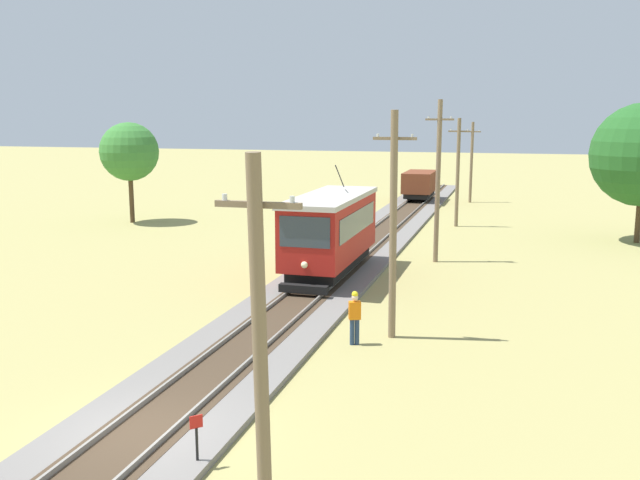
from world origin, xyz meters
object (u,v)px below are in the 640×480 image
utility_pole_near_tram (393,224)px  trackside_signal_marker (197,439)px  track_worker (355,315)px  freight_car (420,184)px  utility_pole_far (458,172)px  utility_pole_foreground (260,359)px  red_tram (331,231)px  utility_pole_mid (438,180)px  tree_right_near (129,152)px  utility_pole_distant (471,161)px

utility_pole_near_tram → trackside_signal_marker: bearing=-103.9°
utility_pole_near_tram → track_worker: (-1.03, -0.99, -2.87)m
freight_car → utility_pole_far: bearing=-71.5°
utility_pole_foreground → utility_pole_far: 36.72m
red_tram → trackside_signal_marker: size_ratio=7.24×
utility_pole_mid → trackside_signal_marker: bearing=-96.1°
utility_pole_near_tram → red_tram: bearing=118.1°
utility_pole_foreground → freight_car: bearing=94.9°
utility_pole_foreground → tree_right_near: size_ratio=0.98×
utility_pole_foreground → trackside_signal_marker: utility_pole_foreground is taller
red_tram → utility_pole_far: bearing=75.9°
utility_pole_near_tram → utility_pole_far: (-0.00, 24.61, -0.16)m
utility_pole_far → tree_right_near: bearing=-168.7°
tree_right_near → utility_pole_foreground: bearing=-56.0°
utility_pole_near_tram → utility_pole_distant: 38.39m
red_tram → utility_pole_mid: utility_pole_mid is taller
red_tram → trackside_signal_marker: bearing=-84.1°
utility_pole_far → utility_pole_distant: 13.79m
utility_pole_foreground → utility_pole_far: size_ratio=0.94×
red_tram → utility_pole_distant: 30.84m
red_tram → freight_car: red_tram is taller
utility_pole_near_tram → utility_pole_foreground: bearing=-90.0°
utility_pole_mid → utility_pole_far: bearing=90.0°
freight_car → utility_pole_foreground: size_ratio=0.77×
utility_pole_far → track_worker: (-1.03, -25.59, -2.71)m
utility_pole_foreground → track_worker: size_ratio=3.80×
freight_car → tree_right_near: tree_right_near is taller
red_tram → utility_pole_distant: utility_pole_distant is taller
red_tram → utility_pole_far: size_ratio=1.19×
red_tram → utility_pole_foreground: 20.47m
track_worker → red_tram: bearing=-1.4°
utility_pole_mid → trackside_signal_marker: utility_pole_mid is taller
trackside_signal_marker → utility_pole_far: bearing=86.0°
utility_pole_distant → trackside_signal_marker: (-2.39, -48.08, -2.84)m
utility_pole_near_tram → tree_right_near: size_ratio=1.09×
red_tram → utility_pole_foreground: utility_pole_foreground is taller
tree_right_near → red_tram: bearing=-35.1°
utility_pole_near_tram → track_worker: size_ratio=4.21×
utility_pole_far → utility_pole_distant: (0.00, 13.78, -0.18)m
utility_pole_foreground → utility_pole_mid: (0.00, 24.93, 0.67)m
red_tram → utility_pole_near_tram: bearing=-61.9°
utility_pole_mid → tree_right_near: (-21.84, 7.45, 0.73)m
red_tram → utility_pole_distant: (4.21, 30.52, 1.32)m
tree_right_near → freight_car: bearing=43.9°
utility_pole_near_tram → tree_right_near: bearing=137.2°
utility_pole_far → utility_pole_mid: bearing=-90.0°
freight_car → utility_pole_distant: bearing=15.4°
utility_pole_distant → track_worker: size_ratio=3.83×
freight_car → track_worker: bearing=-85.2°
utility_pole_foreground → trackside_signal_marker: bearing=134.5°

